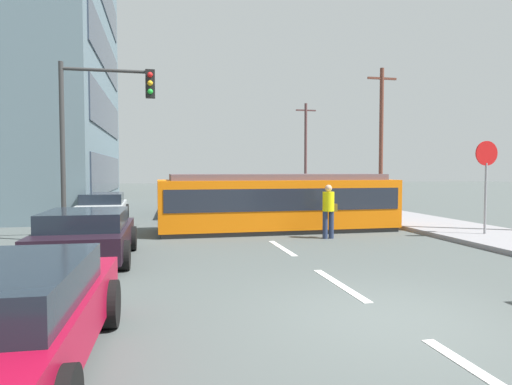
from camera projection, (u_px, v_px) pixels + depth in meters
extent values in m
plane|color=#484F4E|center=(252.00, 229.00, 16.14)|extent=(120.00, 120.00, 0.00)
cube|color=gray|center=(498.00, 238.00, 13.66)|extent=(3.20, 36.00, 0.14)
cube|color=silver|center=(498.00, 385.00, 4.42)|extent=(0.16, 2.40, 0.01)
cube|color=silver|center=(339.00, 284.00, 8.33)|extent=(0.16, 2.40, 0.01)
cube|color=silver|center=(282.00, 248.00, 12.24)|extent=(0.16, 2.40, 0.01)
cube|color=silver|center=(229.00, 215.00, 21.49)|extent=(0.16, 2.40, 0.01)
cube|color=silver|center=(214.00, 205.00, 27.35)|extent=(0.16, 2.40, 0.01)
cube|color=#2D3847|center=(108.00, 174.00, 24.31)|extent=(0.06, 12.44, 1.92)
cube|color=#2D3847|center=(107.00, 114.00, 24.15)|extent=(0.06, 12.44, 1.92)
cube|color=#2D3847|center=(106.00, 54.00, 23.99)|extent=(0.06, 12.44, 1.92)
cube|color=orange|center=(277.00, 203.00, 15.75)|extent=(8.20, 2.56, 1.64)
cube|color=#2D2D2D|center=(277.00, 228.00, 15.79)|extent=(8.03, 2.44, 0.15)
cube|color=#5D4B51|center=(277.00, 177.00, 15.70)|extent=(7.38, 2.18, 0.20)
cube|color=#1E232D|center=(277.00, 198.00, 15.74)|extent=(7.87, 2.60, 0.72)
cube|color=#B4ACB0|center=(206.00, 193.00, 21.34)|extent=(2.67, 5.13, 1.50)
cube|color=black|center=(210.00, 190.00, 18.90)|extent=(2.25, 0.20, 0.90)
cube|color=black|center=(206.00, 187.00, 21.33)|extent=(2.69, 4.37, 0.60)
cylinder|color=black|center=(209.00, 208.00, 19.78)|extent=(2.58, 0.99, 0.90)
cylinder|color=black|center=(204.00, 203.00, 22.96)|extent=(2.58, 0.99, 0.90)
cylinder|color=#25304E|center=(325.00, 225.00, 13.93)|extent=(0.16, 0.16, 0.85)
cylinder|color=#25304E|center=(331.00, 225.00, 13.97)|extent=(0.16, 0.16, 0.85)
cylinder|color=yellow|center=(328.00, 202.00, 13.92)|extent=(0.36, 0.36, 0.60)
sphere|color=tan|center=(328.00, 188.00, 13.90)|extent=(0.22, 0.22, 0.22)
cube|color=#4C390D|center=(334.00, 208.00, 14.02)|extent=(0.22, 0.20, 0.24)
cylinder|color=black|center=(110.00, 304.00, 6.04)|extent=(0.24, 0.65, 0.64)
cube|color=black|center=(87.00, 239.00, 10.49)|extent=(1.91, 4.04, 0.55)
cube|color=black|center=(85.00, 219.00, 10.32)|extent=(1.74, 2.22, 0.40)
cylinder|color=black|center=(56.00, 241.00, 11.49)|extent=(0.22, 0.64, 0.64)
cylinder|color=black|center=(132.00, 238.00, 11.87)|extent=(0.22, 0.64, 0.64)
cylinder|color=black|center=(28.00, 259.00, 9.13)|extent=(0.22, 0.64, 0.64)
cylinder|color=black|center=(124.00, 255.00, 9.51)|extent=(0.22, 0.64, 0.64)
cube|color=#B8BEC0|center=(103.00, 210.00, 18.36)|extent=(1.83, 4.15, 0.55)
cube|color=black|center=(103.00, 198.00, 18.19)|extent=(1.63, 2.30, 0.40)
cylinder|color=black|center=(85.00, 212.00, 19.36)|extent=(0.24, 0.65, 0.64)
cylinder|color=black|center=(126.00, 211.00, 19.77)|extent=(0.24, 0.65, 0.64)
cylinder|color=black|center=(76.00, 218.00, 16.98)|extent=(0.24, 0.65, 0.64)
cylinder|color=black|center=(123.00, 217.00, 17.38)|extent=(0.24, 0.65, 0.64)
cylinder|color=gray|center=(485.00, 199.00, 13.96)|extent=(0.07, 0.07, 2.20)
cylinder|color=red|center=(487.00, 153.00, 13.89)|extent=(0.76, 0.04, 0.76)
cylinder|color=#333333|center=(63.00, 152.00, 13.21)|extent=(0.14, 0.14, 5.28)
cylinder|color=#333333|center=(106.00, 70.00, 13.35)|extent=(2.53, 0.10, 0.10)
cube|color=black|center=(150.00, 84.00, 13.63)|extent=(0.28, 0.24, 0.84)
sphere|color=red|center=(150.00, 75.00, 13.49)|extent=(0.16, 0.16, 0.16)
sphere|color=gold|center=(150.00, 83.00, 13.51)|extent=(0.16, 0.16, 0.16)
sphere|color=green|center=(150.00, 92.00, 13.52)|extent=(0.16, 0.16, 0.16)
cylinder|color=brown|center=(381.00, 138.00, 26.47)|extent=(0.24, 0.24, 8.08)
cube|color=brown|center=(382.00, 78.00, 26.30)|extent=(1.80, 0.12, 0.12)
cylinder|color=brown|center=(306.00, 149.00, 39.10)|extent=(0.24, 0.24, 7.90)
cube|color=brown|center=(306.00, 110.00, 38.93)|extent=(1.80, 0.12, 0.12)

